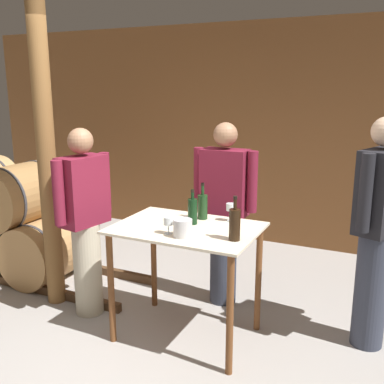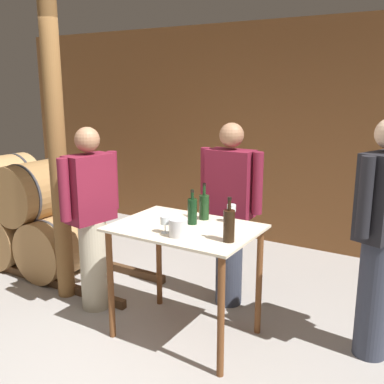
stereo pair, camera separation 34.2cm
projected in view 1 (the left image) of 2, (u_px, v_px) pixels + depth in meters
name	position (u px, v px, depth m)	size (l,w,h in m)	color
ground_plane	(137.00, 365.00, 3.21)	(14.00, 14.00, 0.00)	#9E9993
back_wall	(263.00, 135.00, 5.52)	(8.40, 0.05, 2.70)	brown
barrel_rack	(0.00, 222.00, 4.83)	(3.48, 0.78, 1.19)	#4C331E
tasting_table	(186.00, 248.00, 3.44)	(1.09, 0.77, 0.91)	beige
wooden_post	(46.00, 157.00, 3.87)	(0.16, 0.16, 2.70)	brown
wine_bottle_far_left	(193.00, 211.00, 3.45)	(0.07, 0.07, 0.27)	black
wine_bottle_left	(203.00, 206.00, 3.58)	(0.08, 0.08, 0.29)	#193819
wine_bottle_center	(235.00, 224.00, 3.08)	(0.08, 0.08, 0.31)	black
wine_glass_near_left	(168.00, 222.00, 3.22)	(0.07, 0.07, 0.13)	silver
wine_glass_near_center	(231.00, 208.00, 3.52)	(0.07, 0.07, 0.14)	silver
ice_bucket	(183.00, 228.00, 3.16)	(0.13, 0.13, 0.13)	silver
person_host	(377.00, 230.00, 3.27)	(0.34, 0.56, 1.75)	#333847
person_visitor_with_scarf	(224.00, 211.00, 3.98)	(0.59, 0.24, 1.65)	#333847
person_visitor_bearded	(85.00, 219.00, 3.78)	(0.29, 0.58, 1.62)	#B7AD93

